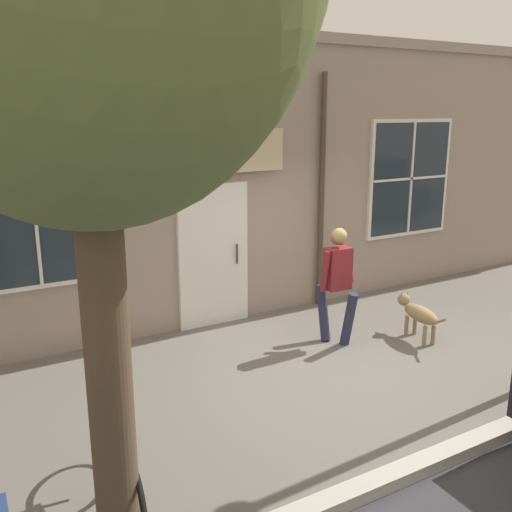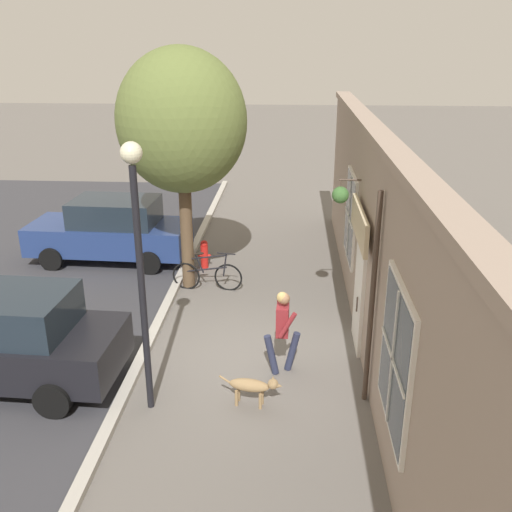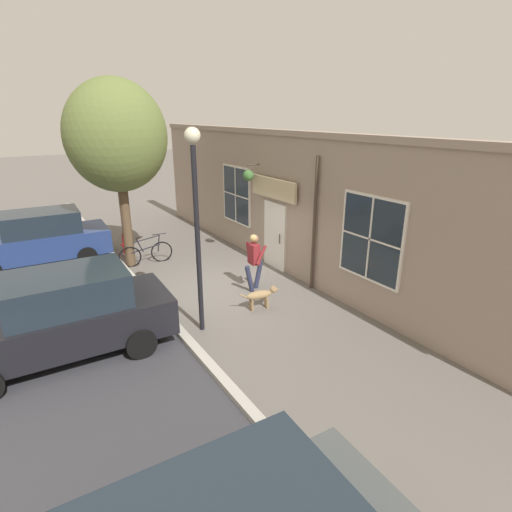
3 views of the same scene
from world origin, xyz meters
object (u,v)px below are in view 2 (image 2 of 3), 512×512
object	(u,v)px
street_lamp	(138,242)
fire_hydrant	(204,254)
parked_car_nearest_curb	(111,230)
dog_on_leash	(253,386)
pedestrian_walking	(283,325)
leaning_bicycle	(207,275)
street_tree_by_curb	(183,125)
parked_car_mid_block	(0,339)

from	to	relation	value
street_lamp	fire_hydrant	world-z (taller)	street_lamp
parked_car_nearest_curb	fire_hydrant	world-z (taller)	parked_car_nearest_curb
fire_hydrant	dog_on_leash	bearing A→B (deg)	105.69
pedestrian_walking	fire_hydrant	distance (m)	5.50
leaning_bicycle	street_lamp	bearing A→B (deg)	86.70
street_lamp	fire_hydrant	bearing A→B (deg)	-89.97
dog_on_leash	leaning_bicycle	distance (m)	4.89
dog_on_leash	parked_car_nearest_curb	world-z (taller)	parked_car_nearest_curb
street_tree_by_curb	leaning_bicycle	bearing A→B (deg)	166.04
dog_on_leash	parked_car_mid_block	world-z (taller)	parked_car_mid_block
pedestrian_walking	dog_on_leash	world-z (taller)	pedestrian_walking
street_tree_by_curb	leaning_bicycle	world-z (taller)	street_tree_by_curb
leaning_bicycle	street_lamp	size ratio (longest dim) A/B	0.39
leaning_bicycle	parked_car_nearest_curb	size ratio (longest dim) A/B	0.40
pedestrian_walking	parked_car_nearest_curb	bearing A→B (deg)	-48.53
dog_on_leash	pedestrian_walking	bearing A→B (deg)	-113.48
street_tree_by_curb	parked_car_mid_block	world-z (taller)	street_tree_by_curb
pedestrian_walking	leaning_bicycle	bearing A→B (deg)	-62.22
parked_car_mid_block	parked_car_nearest_curb	bearing A→B (deg)	-91.21
dog_on_leash	parked_car_nearest_curb	bearing A→B (deg)	-56.35
parked_car_mid_block	street_lamp	distance (m)	3.47
street_tree_by_curb	street_lamp	world-z (taller)	street_tree_by_curb
parked_car_mid_block	street_lamp	xyz separation A→B (m)	(-2.74, 0.56, 2.05)
leaning_bicycle	parked_car_mid_block	distance (m)	5.24
street_lamp	fire_hydrant	size ratio (longest dim) A/B	5.75
parked_car_nearest_curb	street_lamp	xyz separation A→B (m)	(-2.61, 6.63, 2.05)
pedestrian_walking	leaning_bicycle	xyz separation A→B (m)	(1.90, -3.60, -0.58)
leaning_bicycle	parked_car_nearest_curb	bearing A→B (deg)	-32.13
pedestrian_walking	parked_car_nearest_curb	world-z (taller)	parked_car_nearest_curb
parked_car_nearest_curb	street_lamp	size ratio (longest dim) A/B	0.99
street_tree_by_curb	leaning_bicycle	distance (m)	3.61
dog_on_leash	fire_hydrant	distance (m)	6.33
pedestrian_walking	parked_car_mid_block	size ratio (longest dim) A/B	0.37
pedestrian_walking	parked_car_nearest_curb	size ratio (longest dim) A/B	0.37
parked_car_nearest_curb	leaning_bicycle	bearing A→B (deg)	147.87
parked_car_nearest_curb	fire_hydrant	xyz separation A→B (m)	(-2.61, 0.40, -0.48)
leaning_bicycle	street_lamp	xyz separation A→B (m)	(0.28, 4.81, 2.55)
pedestrian_walking	fire_hydrant	bearing A→B (deg)	-66.54
pedestrian_walking	leaning_bicycle	world-z (taller)	pedestrian_walking
parked_car_nearest_curb	pedestrian_walking	bearing A→B (deg)	131.47
dog_on_leash	street_lamp	world-z (taller)	street_lamp
leaning_bicycle	fire_hydrant	world-z (taller)	leaning_bicycle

